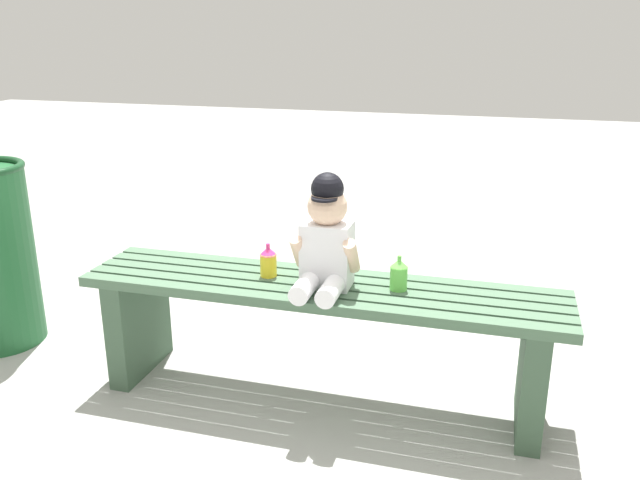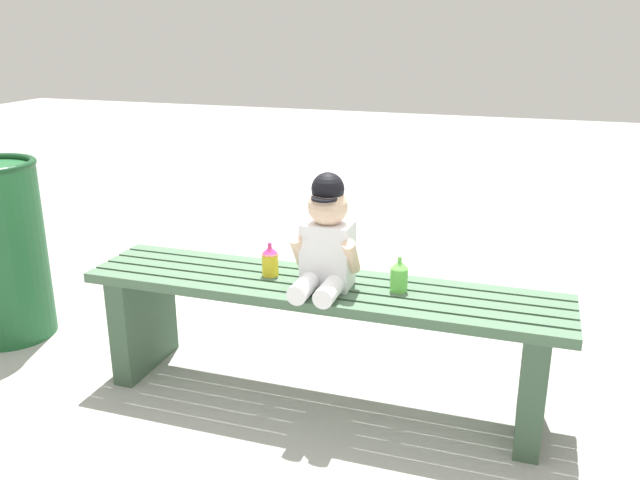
{
  "view_description": "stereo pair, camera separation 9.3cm",
  "coord_description": "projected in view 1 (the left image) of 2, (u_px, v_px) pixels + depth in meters",
  "views": [
    {
      "loc": [
        0.59,
        -2.09,
        1.33
      ],
      "look_at": [
        0.01,
        -0.05,
        0.63
      ],
      "focal_mm": 37.15,
      "sensor_mm": 36.0,
      "label": 1
    },
    {
      "loc": [
        0.67,
        -2.06,
        1.33
      ],
      "look_at": [
        0.01,
        -0.05,
        0.63
      ],
      "focal_mm": 37.15,
      "sensor_mm": 36.0,
      "label": 2
    }
  ],
  "objects": [
    {
      "name": "ground_plane",
      "position": [
        320.0,
        395.0,
        2.48
      ],
      "size": [
        16.0,
        16.0,
        0.0
      ],
      "primitive_type": "plane",
      "color": "#999993"
    },
    {
      "name": "park_bench",
      "position": [
        320.0,
        321.0,
        2.39
      ],
      "size": [
        1.72,
        0.36,
        0.45
      ],
      "color": "#47664C",
      "rests_on": "ground_plane"
    },
    {
      "name": "child_figure",
      "position": [
        326.0,
        239.0,
        2.25
      ],
      "size": [
        0.23,
        0.27,
        0.4
      ],
      "color": "white",
      "rests_on": "park_bench"
    },
    {
      "name": "sippy_cup_left",
      "position": [
        268.0,
        261.0,
        2.39
      ],
      "size": [
        0.06,
        0.06,
        0.12
      ],
      "color": "yellow",
      "rests_on": "park_bench"
    },
    {
      "name": "sippy_cup_right",
      "position": [
        399.0,
        274.0,
        2.27
      ],
      "size": [
        0.06,
        0.06,
        0.12
      ],
      "color": "#66CC4C",
      "rests_on": "park_bench"
    }
  ]
}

